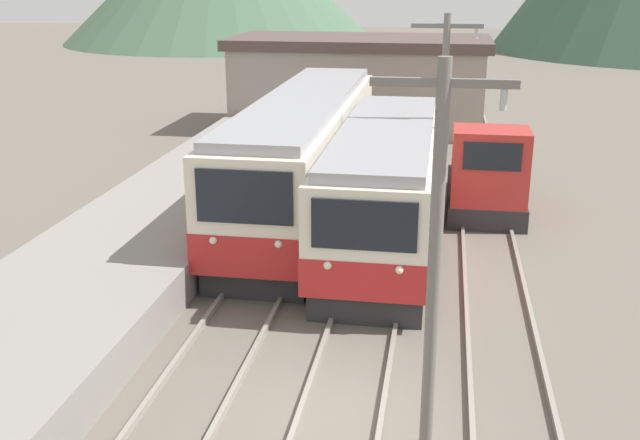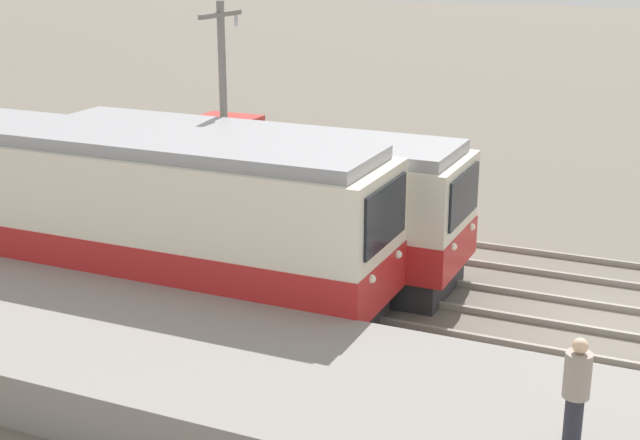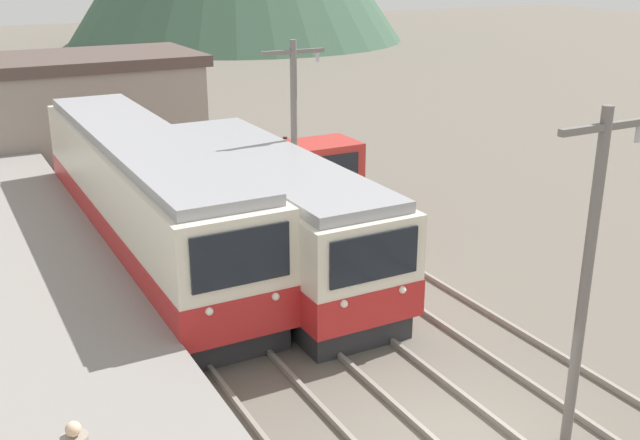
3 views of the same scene
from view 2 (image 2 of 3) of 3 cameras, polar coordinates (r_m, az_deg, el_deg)
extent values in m
plane|color=#665E54|center=(20.11, 18.28, -6.49)|extent=(200.00, 200.00, 0.00)
cube|color=gray|center=(17.08, 17.00, -10.51)|extent=(0.10, 60.00, 0.14)
cube|color=gray|center=(18.37, 17.62, -8.52)|extent=(0.10, 60.00, 0.14)
cube|color=gray|center=(19.60, 18.12, -6.88)|extent=(0.10, 60.00, 0.14)
cube|color=gray|center=(20.93, 18.59, -5.36)|extent=(0.10, 60.00, 0.14)
cube|color=gray|center=(22.38, 19.03, -3.92)|extent=(0.10, 60.00, 0.14)
cube|color=gray|center=(23.74, 19.38, -2.74)|extent=(0.10, 60.00, 0.14)
cube|color=#28282B|center=(21.91, -14.58, -3.18)|extent=(2.58, 14.27, 0.70)
cube|color=silver|center=(21.37, -14.94, 1.26)|extent=(2.80, 14.86, 2.83)
cube|color=red|center=(21.63, -14.75, -1.05)|extent=(2.84, 14.90, 1.02)
cube|color=black|center=(17.62, 4.24, 0.32)|extent=(2.24, 0.06, 1.25)
sphere|color=silver|center=(17.28, 3.31, -3.78)|extent=(0.18, 0.18, 0.18)
sphere|color=silver|center=(18.64, 5.01, -2.21)|extent=(0.18, 0.18, 0.18)
cube|color=#939399|center=(21.01, -15.26, 5.33)|extent=(2.46, 14.27, 0.28)
cube|color=#28282B|center=(22.62, -4.65, -2.00)|extent=(2.58, 10.54, 0.70)
cube|color=silver|center=(22.14, -4.75, 1.89)|extent=(2.80, 10.98, 2.49)
cube|color=red|center=(22.37, -4.70, -0.07)|extent=(2.84, 11.02, 0.90)
cube|color=black|center=(20.02, 9.22, 1.52)|extent=(2.24, 0.06, 1.10)
sphere|color=silver|center=(19.59, 8.52, -1.70)|extent=(0.18, 0.18, 0.18)
sphere|color=silver|center=(21.01, 9.67, -0.44)|extent=(0.18, 0.18, 0.18)
cube|color=#939399|center=(21.82, -4.84, 5.40)|extent=(2.46, 10.54, 0.28)
cube|color=#28282B|center=(27.24, -9.69, 1.18)|extent=(2.40, 5.50, 0.70)
cube|color=#B22D28|center=(25.89, -6.39, 3.91)|extent=(2.28, 1.76, 2.30)
cube|color=black|center=(25.34, -4.66, 4.84)|extent=(1.68, 0.04, 0.83)
cube|color=#B22D28|center=(27.46, -11.33, 3.49)|extent=(1.92, 3.64, 1.40)
cylinder|color=black|center=(27.25, -11.45, 5.43)|extent=(0.16, 0.16, 0.50)
cylinder|color=slate|center=(23.82, -6.16, 6.08)|extent=(0.20, 0.20, 6.41)
cube|color=slate|center=(23.43, -6.39, 12.94)|extent=(2.00, 0.12, 0.12)
cylinder|color=#B2B2B7|center=(24.14, -5.39, 12.62)|extent=(0.10, 0.10, 0.30)
cylinder|color=#282833|center=(13.30, 15.88, -12.36)|extent=(0.26, 0.26, 0.82)
cylinder|color=gray|center=(12.96, 16.16, -9.51)|extent=(0.38, 0.38, 0.66)
sphere|color=beige|center=(12.77, 16.32, -7.74)|extent=(0.22, 0.22, 0.22)
camera|label=1|loc=(22.48, 51.37, 10.09)|focal=42.00mm
camera|label=3|loc=(13.14, 63.58, 11.67)|focal=42.00mm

